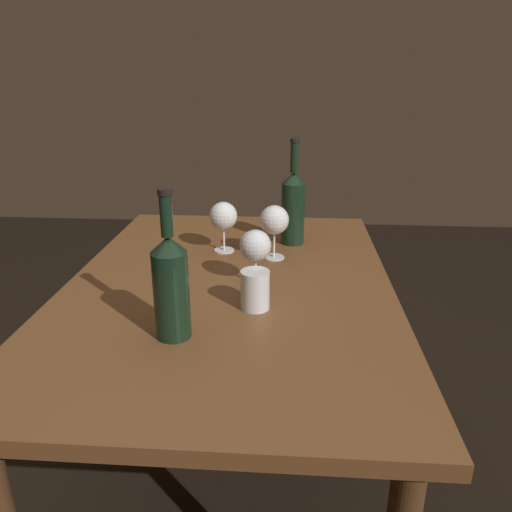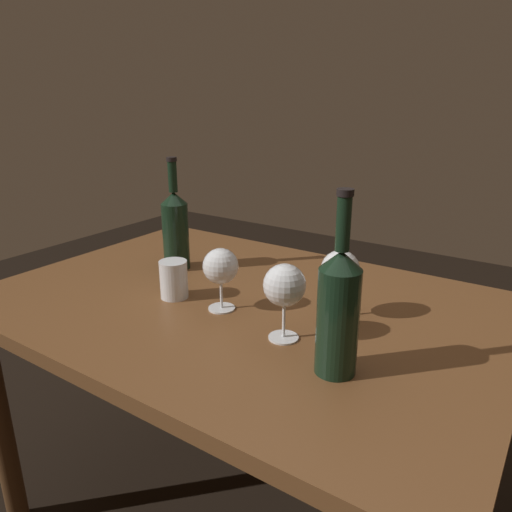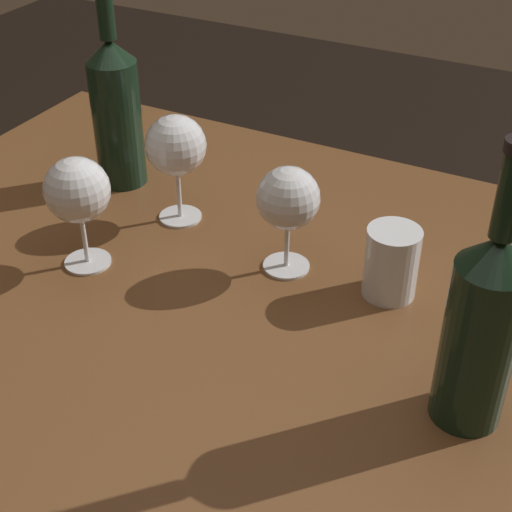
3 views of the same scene
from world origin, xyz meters
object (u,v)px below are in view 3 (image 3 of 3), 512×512
wine_glass_right (288,200)px  wine_glass_left (77,192)px  wine_bottle_second (116,109)px  wine_bottle (482,326)px  wine_glass_centre (176,147)px  water_tumbler (391,266)px

wine_glass_right → wine_glass_left: bearing=25.4°
wine_glass_left → wine_bottle_second: 0.24m
wine_bottle → wine_bottle_second: size_ratio=0.95×
wine_glass_centre → water_tumbler: size_ratio=1.72×
wine_glass_right → water_tumbler: bearing=-176.1°
wine_glass_right → wine_glass_centre: wine_glass_centre is taller
wine_glass_left → wine_bottle: wine_bottle is taller
wine_bottle → wine_bottle_second: 0.70m
wine_glass_left → wine_bottle: bearing=175.9°
wine_glass_centre → wine_bottle: wine_bottle is taller
water_tumbler → wine_glass_left: bearing=18.1°
wine_glass_right → water_tumbler: 0.16m
wine_bottle → water_tumbler: 0.24m
wine_bottle → water_tumbler: bearing=-49.0°
wine_glass_centre → water_tumbler: wine_glass_centre is taller
wine_glass_right → wine_bottle_second: size_ratio=0.44×
wine_glass_right → water_tumbler: (-0.15, -0.01, -0.07)m
wine_glass_centre → wine_bottle_second: size_ratio=0.48×
wine_glass_right → water_tumbler: wine_glass_right is taller
wine_glass_centre → water_tumbler: 0.36m
wine_glass_left → wine_glass_right: bearing=-154.6°
wine_glass_centre → wine_bottle: bearing=157.7°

